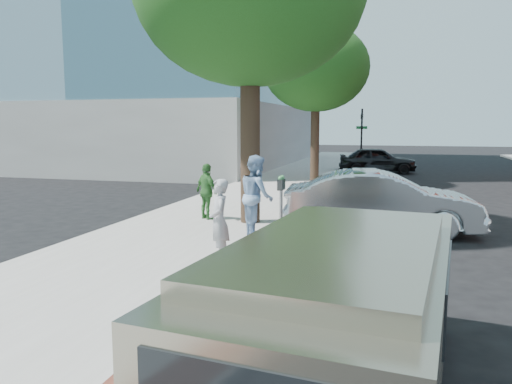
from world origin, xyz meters
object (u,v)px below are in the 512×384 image
(bg_car, at_px, (377,160))
(parking_meter, at_px, (281,194))
(person_green, at_px, (207,191))
(person_gray, at_px, (219,221))
(person_officer, at_px, (257,196))
(sedan_silver, at_px, (381,202))
(van, at_px, (347,307))

(bg_car, bearing_deg, parking_meter, 169.46)
(parking_meter, distance_m, person_green, 3.22)
(person_gray, distance_m, person_officer, 2.42)
(person_green, bearing_deg, person_officer, 173.31)
(person_officer, bearing_deg, parking_meter, -141.53)
(person_officer, relative_size, sedan_silver, 0.39)
(parking_meter, height_order, person_gray, person_gray)
(parking_meter, distance_m, bg_car, 18.95)
(sedan_silver, xyz_separation_m, van, (-0.06, -8.14, 0.16))
(person_gray, distance_m, bg_car, 21.13)
(sedan_silver, distance_m, van, 8.14)
(parking_meter, height_order, person_officer, person_officer)
(parking_meter, bearing_deg, person_officer, 157.11)
(person_gray, relative_size, bg_car, 0.36)
(person_green, distance_m, bg_car, 17.42)
(parking_meter, bearing_deg, van, -71.10)
(person_gray, height_order, bg_car, person_gray)
(person_officer, bearing_deg, van, 174.67)
(person_gray, xyz_separation_m, person_officer, (0.06, 2.41, 0.16))
(person_officer, xyz_separation_m, van, (2.74, -6.36, -0.15))
(parking_meter, distance_m, van, 6.43)
(person_gray, bearing_deg, parking_meter, 136.40)
(person_officer, relative_size, van, 0.39)
(parking_meter, bearing_deg, person_gray, -108.51)
(parking_meter, height_order, van, van)
(person_gray, xyz_separation_m, person_green, (-1.85, 4.06, -0.02))
(parking_meter, height_order, sedan_silver, parking_meter)
(person_gray, relative_size, person_officer, 0.83)
(sedan_silver, xyz_separation_m, bg_car, (-0.77, 16.83, -0.05))
(person_green, bearing_deg, person_gray, 148.68)
(parking_meter, distance_m, person_officer, 0.72)
(person_green, relative_size, bg_car, 0.35)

